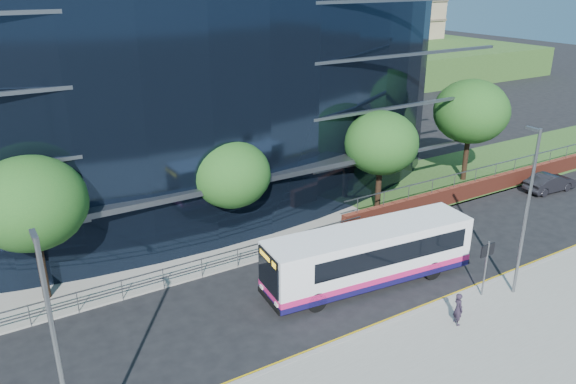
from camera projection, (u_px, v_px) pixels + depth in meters
ground at (386, 309)px, 25.58m from camera, size 200.00×200.00×0.00m
pavement_near at (472, 370)px, 21.58m from camera, size 80.00×8.00×0.15m
kerb at (401, 318)px, 24.75m from camera, size 80.00×0.25×0.16m
yellow_line_outer at (398, 318)px, 24.94m from camera, size 80.00×0.08×0.01m
yellow_line_inner at (395, 316)px, 25.06m from camera, size 80.00×0.08×0.01m
far_forecourt at (174, 246)px, 31.37m from camera, size 50.00×8.00×0.10m
grass_verge at (522, 159)px, 45.94m from camera, size 36.00×8.00×0.12m
glass_office at (140, 74)px, 37.25m from camera, size 44.00×23.10×16.00m
retaining_wall at (531, 174)px, 40.86m from camera, size 34.00×0.40×2.11m
guard_railings at (163, 274)px, 26.94m from camera, size 24.00×0.05×1.10m
street_sign at (487, 257)px, 25.72m from camera, size 0.85×0.09×2.80m
tree_far_a at (30, 203)px, 24.62m from camera, size 4.95×4.95×6.98m
tree_far_b at (231, 174)px, 30.12m from camera, size 4.29×4.29×6.05m
tree_far_c at (381, 143)px, 34.46m from camera, size 4.62×4.62×6.51m
tree_far_d at (471, 112)px, 39.39m from camera, size 5.28×5.28×7.44m
tree_dist_e at (322, 59)px, 67.32m from camera, size 4.62×4.62×6.51m
tree_dist_f at (409, 51)px, 76.80m from camera, size 4.29×4.29×6.05m
streetlight_west at (58, 358)px, 15.42m from camera, size 0.15×0.77×8.00m
streetlight_east at (527, 209)px, 25.14m from camera, size 0.15×0.77×8.00m
city_bus at (371, 254)px, 27.26m from camera, size 10.91×3.49×2.90m
parked_car at (550, 183)px, 39.08m from camera, size 4.01×1.65×1.29m
pedestrian at (458, 309)px, 24.01m from camera, size 0.50×0.62×1.49m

